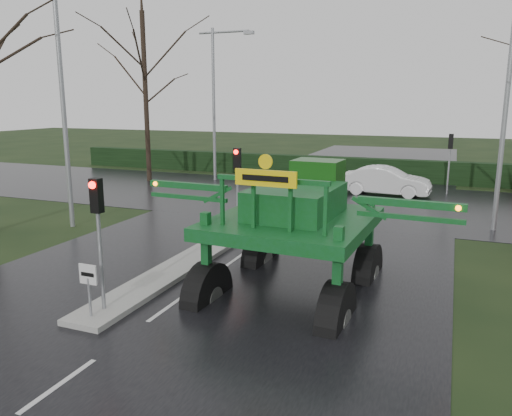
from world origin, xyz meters
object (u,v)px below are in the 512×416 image
at_px(street_light_right, 500,85).
at_px(traffic_signal_mid, 237,171).
at_px(street_light_left_near, 67,85).
at_px(crop_sprayer, 210,211).
at_px(keep_left_sign, 89,282).
at_px(white_sedan, 385,195).
at_px(traffic_signal_near, 98,216).
at_px(traffic_signal_far, 450,150).
at_px(street_light_left_far, 218,91).

bearing_deg(street_light_right, traffic_signal_mid, -154.60).
relative_size(street_light_left_near, crop_sprayer, 1.09).
distance_m(keep_left_sign, white_sedan, 20.55).
relative_size(traffic_signal_mid, crop_sprayer, 0.39).
bearing_deg(white_sedan, keep_left_sign, 171.24).
bearing_deg(street_light_right, crop_sprayer, -124.84).
distance_m(traffic_signal_near, traffic_signal_far, 22.42).
bearing_deg(crop_sprayer, traffic_signal_far, 75.49).
height_order(keep_left_sign, white_sedan, keep_left_sign).
xyz_separation_m(street_light_right, white_sedan, (-5.01, 6.53, -5.99)).
relative_size(traffic_signal_near, street_light_right, 0.35).
distance_m(traffic_signal_far, street_light_left_far, 15.08).
xyz_separation_m(crop_sprayer, white_sedan, (2.52, 17.35, -2.42)).
distance_m(keep_left_sign, street_light_left_far, 23.11).
bearing_deg(street_light_left_far, traffic_signal_mid, -61.14).
relative_size(traffic_signal_near, traffic_signal_mid, 1.00).
xyz_separation_m(keep_left_sign, traffic_signal_near, (0.00, 0.49, 1.53)).
height_order(keep_left_sign, street_light_left_far, street_light_left_far).
height_order(keep_left_sign, traffic_signal_mid, traffic_signal_mid).
height_order(traffic_signal_near, street_light_left_near, street_light_left_near).
bearing_deg(keep_left_sign, street_light_left_near, 132.59).
xyz_separation_m(traffic_signal_far, street_light_left_near, (-14.69, -14.01, 3.40)).
distance_m(keep_left_sign, traffic_signal_far, 22.93).
relative_size(traffic_signal_mid, traffic_signal_far, 1.00).
xyz_separation_m(keep_left_sign, street_light_right, (9.49, 13.50, 4.93)).
xyz_separation_m(traffic_signal_near, street_light_right, (9.49, 13.01, 3.40)).
relative_size(traffic_signal_near, traffic_signal_far, 1.00).
xyz_separation_m(street_light_left_near, street_light_right, (16.39, 6.00, 0.00)).
distance_m(keep_left_sign, crop_sprayer, 3.59).
bearing_deg(street_light_left_near, white_sedan, 47.76).
distance_m(street_light_left_near, white_sedan, 17.95).
xyz_separation_m(traffic_signal_far, crop_sprayer, (-5.84, -18.83, -0.17)).
bearing_deg(street_light_left_near, street_light_left_far, 90.00).
height_order(street_light_left_near, crop_sprayer, street_light_left_near).
distance_m(traffic_signal_far, white_sedan, 4.46).
xyz_separation_m(traffic_signal_near, street_light_left_near, (-6.89, 7.01, 3.40)).
relative_size(street_light_right, white_sedan, 2.01).
height_order(keep_left_sign, traffic_signal_far, traffic_signal_far).
distance_m(traffic_signal_mid, traffic_signal_far, 14.75).
bearing_deg(traffic_signal_far, street_light_left_far, 0.03).
relative_size(traffic_signal_mid, white_sedan, 0.71).
distance_m(keep_left_sign, traffic_signal_near, 1.61).
height_order(street_light_left_near, white_sedan, street_light_left_near).
bearing_deg(keep_left_sign, street_light_left_far, 107.78).
bearing_deg(crop_sprayer, keep_left_sign, -123.50).
relative_size(traffic_signal_far, white_sedan, 0.71).
bearing_deg(street_light_left_far, street_light_right, -26.02).
relative_size(keep_left_sign, street_light_left_far, 0.14).
xyz_separation_m(traffic_signal_near, white_sedan, (4.48, 19.54, -2.59)).
relative_size(street_light_left_far, crop_sprayer, 1.09).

